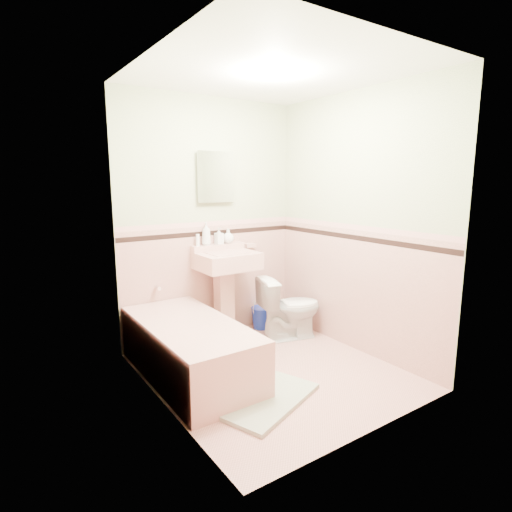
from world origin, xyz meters
TOP-DOWN VIEW (x-y plane):
  - floor at (0.00, 0.00)m, footprint 2.20×2.20m
  - ceiling at (0.00, 0.00)m, footprint 2.20×2.20m
  - wall_back at (0.00, 1.10)m, footprint 2.50×0.00m
  - wall_front at (0.00, -1.10)m, footprint 2.50×0.00m
  - wall_left at (-1.00, 0.00)m, footprint 0.00×2.50m
  - wall_right at (1.00, 0.00)m, footprint 0.00×2.50m
  - wainscot_back at (0.00, 1.09)m, footprint 2.00×0.00m
  - wainscot_front at (0.00, -1.09)m, footprint 2.00×0.00m
  - wainscot_left at (-0.99, 0.00)m, footprint 0.00×2.20m
  - wainscot_right at (0.99, 0.00)m, footprint 0.00×2.20m
  - accent_back at (0.00, 1.08)m, footprint 2.00×0.00m
  - accent_front at (0.00, -1.08)m, footprint 2.00×0.00m
  - accent_left at (-0.98, 0.00)m, footprint 0.00×2.20m
  - accent_right at (0.98, 0.00)m, footprint 0.00×2.20m
  - cap_back at (0.00, 1.08)m, footprint 2.00×0.00m
  - cap_front at (0.00, -1.08)m, footprint 2.00×0.00m
  - cap_left at (-0.98, 0.00)m, footprint 0.00×2.20m
  - cap_right at (0.98, 0.00)m, footprint 0.00×2.20m
  - bathtub at (-0.63, 0.33)m, footprint 0.70×1.50m
  - tub_faucet at (-0.63, 1.05)m, footprint 0.04×0.12m
  - sink at (0.05, 0.86)m, footprint 0.60×0.49m
  - sink_faucet at (0.05, 1.00)m, footprint 0.02×0.02m
  - medicine_cabinet at (0.05, 1.07)m, footprint 0.40×0.04m
  - soap_dish at (0.47, 1.06)m, footprint 0.12×0.07m
  - soap_bottle_left at (-0.08, 1.04)m, footprint 0.12×0.12m
  - soap_bottle_mid at (0.06, 1.04)m, footprint 0.08×0.08m
  - soap_bottle_right at (0.18, 1.04)m, footprint 0.13×0.13m
  - tube at (-0.18, 1.04)m, footprint 0.04×0.04m
  - toilet at (0.63, 0.53)m, footprint 0.73×0.52m
  - bucket at (0.56, 0.94)m, footprint 0.31×0.31m
  - bath_mat at (-0.35, -0.35)m, footprint 0.98×0.82m
  - shoe at (-0.44, -0.36)m, footprint 0.15×0.11m

SIDE VIEW (x-z plane):
  - floor at x=0.00m, z-range 0.00..0.00m
  - bath_mat at x=-0.35m, z-range 0.00..0.03m
  - shoe at x=-0.44m, z-range 0.03..0.09m
  - bucket at x=0.56m, z-range 0.00..0.24m
  - bathtub at x=-0.63m, z-range 0.00..0.45m
  - toilet at x=0.63m, z-range 0.00..0.67m
  - sink at x=0.05m, z-range 0.00..0.94m
  - wainscot_back at x=0.00m, z-range -0.40..1.60m
  - wainscot_front at x=0.00m, z-range -0.40..1.60m
  - wainscot_left at x=-0.99m, z-range -0.50..1.70m
  - wainscot_right at x=0.99m, z-range -0.50..1.70m
  - tub_faucet at x=-0.63m, z-range 0.61..0.65m
  - sink_faucet at x=0.05m, z-range 0.90..1.00m
  - soap_dish at x=0.47m, z-range 0.93..0.97m
  - tube at x=-0.18m, z-range 1.00..1.12m
  - soap_bottle_right at x=0.18m, z-range 1.00..1.16m
  - soap_bottle_mid at x=0.06m, z-range 1.00..1.17m
  - accent_left at x=-0.98m, z-range 0.02..2.22m
  - accent_right at x=0.98m, z-range 0.02..2.22m
  - accent_back at x=0.00m, z-range 0.12..2.12m
  - accent_front at x=0.00m, z-range 0.12..2.12m
  - soap_bottle_left at x=-0.08m, z-range 1.00..1.24m
  - cap_back at x=0.00m, z-range 0.22..2.22m
  - cap_front at x=0.00m, z-range 0.22..2.22m
  - cap_left at x=-0.98m, z-range 0.12..2.32m
  - cap_right at x=0.98m, z-range 0.12..2.32m
  - wall_back at x=0.00m, z-range 0.00..2.50m
  - wall_front at x=0.00m, z-range 0.00..2.50m
  - wall_left at x=-1.00m, z-range 0.00..2.50m
  - wall_right at x=1.00m, z-range 0.00..2.50m
  - medicine_cabinet at x=0.05m, z-range 1.45..1.95m
  - ceiling at x=0.00m, z-range 2.50..2.50m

